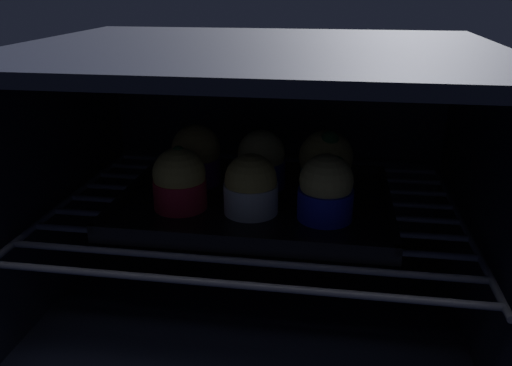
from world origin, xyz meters
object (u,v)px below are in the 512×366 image
Objects in this scene: muffin_row1_col0 at (196,156)px; muffin_row0_col1 at (253,187)px; muffin_row0_col0 at (180,181)px; muffin_row1_col1 at (259,161)px; baking_tray at (256,202)px; muffin_row0_col2 at (326,189)px; muffin_row1_col2 at (326,163)px.

muffin_row0_col1 is at bearing -43.03° from muffin_row1_col0.
muffin_row0_col1 is 13.39cm from muffin_row1_col0.
muffin_row1_col0 reaches higher than muffin_row0_col0.
muffin_row0_col1 is at bearing -86.26° from muffin_row1_col1.
muffin_row1_col0 is at bearing 152.71° from baking_tray.
muffin_row0_col0 and muffin_row0_col2 have the same top height.
muffin_row0_col1 is 0.93× the size of muffin_row0_col2.
baking_tray is 4.35× the size of muffin_row1_col1.
muffin_row0_col0 is at bearing -134.56° from muffin_row1_col1.
muffin_row0_col1 is 0.85× the size of muffin_row1_col2.
muffin_row0_col1 is 12.55cm from muffin_row1_col2.
muffin_row1_col2 is at bearing 26.19° from muffin_row0_col0.
muffin_row1_col1 is at bearing 135.13° from muffin_row0_col2.
muffin_row0_col2 is 13.58cm from muffin_row1_col1.
muffin_row1_col0 is at bearing 136.97° from muffin_row0_col1.
muffin_row1_col2 reaches higher than muffin_row0_col0.
muffin_row1_col2 is (18.28, 8.99, 0.36)cm from muffin_row0_col0.
muffin_row1_col1 is at bearing 179.21° from muffin_row1_col2.
baking_tray is 3.96× the size of muffin_row1_col2.
muffin_row1_col0 is at bearing 153.05° from muffin_row0_col2.
muffin_row1_col2 reaches higher than muffin_row1_col0.
muffin_row1_col2 is at bearing -0.79° from muffin_row1_col1.
muffin_row0_col2 is (18.61, -0.46, 0.19)cm from muffin_row0_col0.
muffin_row1_col0 is 1.05× the size of muffin_row1_col1.
muffin_row1_col2 is at bearing 46.05° from muffin_row0_col1.
muffin_row0_col1 is 0.94× the size of muffin_row1_col1.
muffin_row1_col2 is at bearing 91.97° from muffin_row0_col2.
baking_tray is 4.30× the size of muffin_row0_col0.
muffin_row0_col0 is 0.92× the size of muffin_row1_col2.
muffin_row1_col1 is at bearing 45.44° from muffin_row0_col0.
muffin_row1_col2 is (9.04, 4.76, 4.55)cm from baking_tray.
muffin_row1_col0 is 0.96× the size of muffin_row1_col2.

